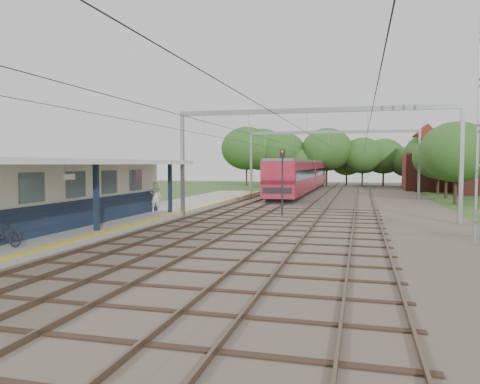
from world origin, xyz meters
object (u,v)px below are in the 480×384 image
(person, at_px, (155,197))
(train, at_px, (303,175))
(signal_post, at_px, (282,174))
(bicycle, at_px, (4,233))

(person, xyz_separation_m, train, (6.33, 29.66, 0.83))
(train, xyz_separation_m, signal_post, (1.85, -27.36, 0.70))
(signal_post, bearing_deg, train, 104.67)
(signal_post, bearing_deg, bicycle, -106.78)
(person, height_order, bicycle, person)
(person, xyz_separation_m, signal_post, (8.18, 2.30, 1.53))
(bicycle, bearing_deg, person, 7.21)
(bicycle, relative_size, train, 0.05)
(person, bearing_deg, signal_post, -171.55)
(bicycle, bearing_deg, train, -0.78)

